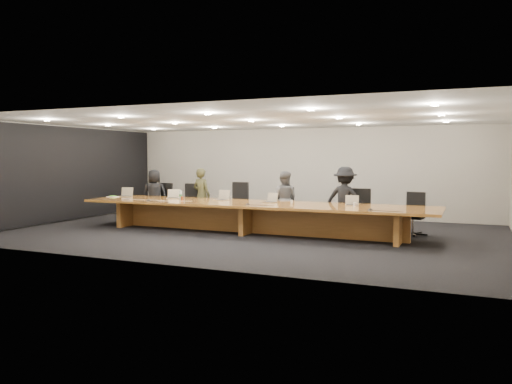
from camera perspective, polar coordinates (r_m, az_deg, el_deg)
ground at (r=12.49m, az=-0.55°, el=-4.67°), size 12.00×12.00×0.00m
back_wall at (r=16.10m, az=5.23°, el=2.26°), size 12.00×0.02×2.80m
left_wall_panel at (r=15.73m, az=-20.76°, el=1.88°), size 0.08×7.84×2.74m
conference_table at (r=12.42m, az=-0.55°, el=-2.29°), size 9.00×1.80×0.75m
chair_far_left at (r=15.20m, az=-10.77°, el=-1.04°), size 0.69×0.69×1.13m
chair_left at (r=14.60m, az=-7.60°, el=-1.20°), size 0.64×0.64×1.14m
chair_mid_left at (r=14.00m, az=-2.27°, el=-1.25°), size 0.66×0.66×1.21m
chair_mid_right at (r=13.42m, az=3.05°, el=-1.69°), size 0.60×0.60×1.10m
chair_right at (r=12.79m, az=11.85°, el=-2.03°), size 0.62×0.62×1.11m
chair_far_right at (r=12.60m, az=17.54°, el=-2.35°), size 0.62×0.62×1.06m
person_a at (r=15.18m, az=-11.52°, el=-0.32°), size 0.87×0.72×1.52m
person_b at (r=14.41m, az=-6.24°, el=-0.39°), size 0.63×0.47×1.57m
person_c at (r=13.36m, az=3.21°, el=-0.84°), size 0.78×0.63×1.51m
person_d at (r=12.83m, az=10.13°, el=-0.81°), size 1.11×0.69×1.64m
laptop_a at (r=14.86m, az=-14.69°, el=0.03°), size 0.40×0.33×0.27m
laptop_b at (r=13.92m, az=-9.48°, el=-0.19°), size 0.39×0.34×0.26m
laptop_c at (r=13.18m, az=-4.00°, el=-0.33°), size 0.40×0.32×0.28m
laptop_d at (r=12.49m, az=1.59°, el=-0.63°), size 0.37×0.32×0.25m
laptop_e at (r=11.95m, az=10.91°, el=-0.92°), size 0.35×0.28×0.24m
water_bottle at (r=13.39m, az=-8.62°, el=-0.38°), size 0.09×0.09×0.24m
amber_mug at (r=13.32m, az=-8.44°, el=-0.71°), size 0.09×0.09×0.10m
paper_cup_near at (r=12.29m, az=4.10°, el=-1.11°), size 0.09×0.09×0.08m
paper_cup_far at (r=11.70m, az=11.24°, el=-1.40°), size 0.10×0.10×0.09m
notepad at (r=14.76m, az=-16.05°, el=-0.52°), size 0.30×0.24×0.02m
lime_gadget at (r=14.77m, az=-16.04°, el=-0.44°), size 0.17×0.11×0.03m
av_box at (r=13.89m, az=-14.62°, el=-0.74°), size 0.25×0.22×0.03m
mic_left at (r=13.22m, az=-12.18°, el=-0.94°), size 0.13×0.13×0.03m
mic_center at (r=11.93m, az=-0.95°, el=-1.37°), size 0.16×0.16×0.03m
mic_right at (r=10.94m, az=12.94°, el=-1.95°), size 0.15×0.15×0.03m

